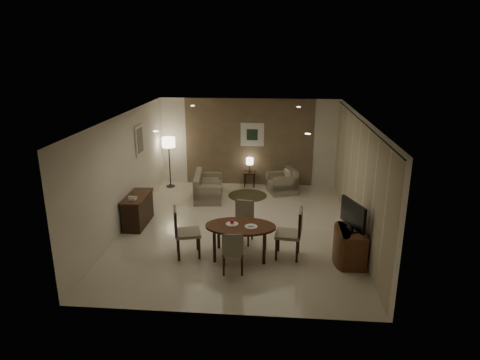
# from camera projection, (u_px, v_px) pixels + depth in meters

# --- Properties ---
(room_shell) EXTENTS (5.50, 7.00, 2.70)m
(room_shell) POSITION_uv_depth(u_px,v_px,m) (241.00, 170.00, 10.31)
(room_shell) COLOR beige
(room_shell) RESTS_ON ground
(taupe_accent) EXTENTS (3.96, 0.03, 2.70)m
(taupe_accent) POSITION_uv_depth(u_px,v_px,m) (249.00, 142.00, 13.24)
(taupe_accent) COLOR #79684B
(taupe_accent) RESTS_ON wall_back
(curtain_wall) EXTENTS (0.08, 6.70, 2.58)m
(curtain_wall) POSITION_uv_depth(u_px,v_px,m) (356.00, 178.00, 9.72)
(curtain_wall) COLOR #B8AF8F
(curtain_wall) RESTS_ON wall_right
(curtain_rod) EXTENTS (0.03, 6.80, 0.03)m
(curtain_rod) POSITION_uv_depth(u_px,v_px,m) (361.00, 121.00, 9.33)
(curtain_rod) COLOR black
(curtain_rod) RESTS_ON wall_right
(art_back_frame) EXTENTS (0.72, 0.03, 0.72)m
(art_back_frame) POSITION_uv_depth(u_px,v_px,m) (252.00, 135.00, 13.14)
(art_back_frame) COLOR silver
(art_back_frame) RESTS_ON wall_back
(art_back_canvas) EXTENTS (0.34, 0.01, 0.34)m
(art_back_canvas) POSITION_uv_depth(u_px,v_px,m) (252.00, 135.00, 13.12)
(art_back_canvas) COLOR #1C321D
(art_back_canvas) RESTS_ON wall_back
(art_left_frame) EXTENTS (0.03, 0.60, 0.80)m
(art_left_frame) POSITION_uv_depth(u_px,v_px,m) (139.00, 140.00, 11.14)
(art_left_frame) COLOR silver
(art_left_frame) RESTS_ON wall_left
(art_left_canvas) EXTENTS (0.01, 0.46, 0.64)m
(art_left_canvas) POSITION_uv_depth(u_px,v_px,m) (140.00, 140.00, 11.14)
(art_left_canvas) COLOR gray
(art_left_canvas) RESTS_ON wall_left
(downlight_nl) EXTENTS (0.10, 0.10, 0.01)m
(downlight_nl) POSITION_uv_depth(u_px,v_px,m) (156.00, 131.00, 7.93)
(downlight_nl) COLOR white
(downlight_nl) RESTS_ON ceiling
(downlight_nr) EXTENTS (0.10, 0.10, 0.01)m
(downlight_nr) POSITION_uv_depth(u_px,v_px,m) (308.00, 134.00, 7.71)
(downlight_nr) COLOR white
(downlight_nr) RESTS_ON ceiling
(downlight_fl) EXTENTS (0.10, 0.10, 0.01)m
(downlight_fl) POSITION_uv_depth(u_px,v_px,m) (193.00, 106.00, 11.36)
(downlight_fl) COLOR white
(downlight_fl) RESTS_ON ceiling
(downlight_fr) EXTENTS (0.10, 0.10, 0.01)m
(downlight_fr) POSITION_uv_depth(u_px,v_px,m) (299.00, 107.00, 11.13)
(downlight_fr) COLOR white
(downlight_fr) RESTS_ON ceiling
(console_desk) EXTENTS (0.48, 1.20, 0.75)m
(console_desk) POSITION_uv_depth(u_px,v_px,m) (138.00, 210.00, 10.43)
(console_desk) COLOR #4D2B18
(console_desk) RESTS_ON floor
(telephone) EXTENTS (0.20, 0.14, 0.09)m
(telephone) POSITION_uv_depth(u_px,v_px,m) (132.00, 198.00, 10.01)
(telephone) COLOR white
(telephone) RESTS_ON console_desk
(tv_cabinet) EXTENTS (0.48, 0.90, 0.70)m
(tv_cabinet) POSITION_uv_depth(u_px,v_px,m) (351.00, 246.00, 8.61)
(tv_cabinet) COLOR brown
(tv_cabinet) RESTS_ON floor
(flat_tv) EXTENTS (0.36, 0.85, 0.60)m
(flat_tv) POSITION_uv_depth(u_px,v_px,m) (353.00, 215.00, 8.41)
(flat_tv) COLOR black
(flat_tv) RESTS_ON tv_cabinet
(dining_table) EXTENTS (1.45, 0.91, 0.68)m
(dining_table) POSITION_uv_depth(u_px,v_px,m) (241.00, 241.00, 8.86)
(dining_table) COLOR #4D2B18
(dining_table) RESTS_ON floor
(chair_near) EXTENTS (0.46, 0.46, 0.87)m
(chair_near) POSITION_uv_depth(u_px,v_px,m) (233.00, 251.00, 8.22)
(chair_near) COLOR gray
(chair_near) RESTS_ON floor
(chair_far) EXTENTS (0.52, 0.52, 0.92)m
(chair_far) POSITION_uv_depth(u_px,v_px,m) (242.00, 223.00, 9.46)
(chair_far) COLOR gray
(chair_far) RESTS_ON floor
(chair_left) EXTENTS (0.62, 0.62, 1.05)m
(chair_left) POSITION_uv_depth(u_px,v_px,m) (188.00, 232.00, 8.83)
(chair_left) COLOR gray
(chair_left) RESTS_ON floor
(chair_right) EXTENTS (0.56, 0.56, 1.05)m
(chair_right) POSITION_uv_depth(u_px,v_px,m) (288.00, 233.00, 8.77)
(chair_right) COLOR gray
(chair_right) RESTS_ON floor
(plate_a) EXTENTS (0.26, 0.26, 0.02)m
(plate_a) POSITION_uv_depth(u_px,v_px,m) (232.00, 224.00, 8.82)
(plate_a) COLOR white
(plate_a) RESTS_ON dining_table
(plate_b) EXTENTS (0.26, 0.26, 0.02)m
(plate_b) POSITION_uv_depth(u_px,v_px,m) (251.00, 227.00, 8.70)
(plate_b) COLOR white
(plate_b) RESTS_ON dining_table
(fruit_apple) EXTENTS (0.09, 0.09, 0.09)m
(fruit_apple) POSITION_uv_depth(u_px,v_px,m) (232.00, 222.00, 8.81)
(fruit_apple) COLOR #BE153D
(fruit_apple) RESTS_ON plate_a
(napkin) EXTENTS (0.12, 0.08, 0.03)m
(napkin) POSITION_uv_depth(u_px,v_px,m) (251.00, 225.00, 8.69)
(napkin) COLOR white
(napkin) RESTS_ON plate_b
(round_rug) EXTENTS (1.14, 1.14, 0.01)m
(round_rug) POSITION_uv_depth(u_px,v_px,m) (248.00, 195.00, 12.56)
(round_rug) COLOR #454127
(round_rug) RESTS_ON floor
(sofa) EXTENTS (1.58, 0.91, 0.71)m
(sofa) POSITION_uv_depth(u_px,v_px,m) (208.00, 186.00, 12.32)
(sofa) COLOR gray
(sofa) RESTS_ON floor
(armchair) EXTENTS (0.98, 1.01, 0.72)m
(armchair) POSITION_uv_depth(u_px,v_px,m) (282.00, 181.00, 12.72)
(armchair) COLOR gray
(armchair) RESTS_ON floor
(side_table) EXTENTS (0.36, 0.36, 0.46)m
(side_table) POSITION_uv_depth(u_px,v_px,m) (250.00, 179.00, 13.35)
(side_table) COLOR black
(side_table) RESTS_ON floor
(table_lamp) EXTENTS (0.22, 0.22, 0.50)m
(table_lamp) POSITION_uv_depth(u_px,v_px,m) (250.00, 164.00, 13.21)
(table_lamp) COLOR #FFEAC1
(table_lamp) RESTS_ON side_table
(floor_lamp) EXTENTS (0.40, 0.40, 1.56)m
(floor_lamp) POSITION_uv_depth(u_px,v_px,m) (170.00, 162.00, 13.15)
(floor_lamp) COLOR #FFE5B7
(floor_lamp) RESTS_ON floor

